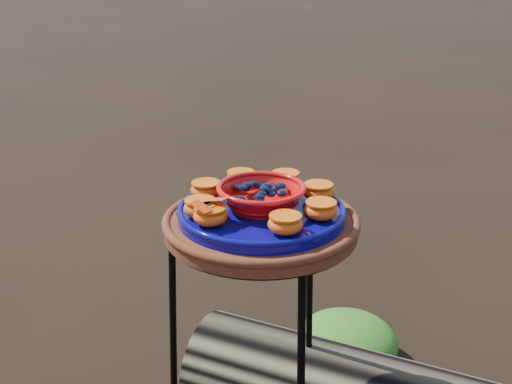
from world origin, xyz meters
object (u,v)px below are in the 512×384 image
Objects in this scene: terracotta_saucer at (261,225)px; cobalt_plate at (261,213)px; plant_stand at (261,369)px; red_bowl at (261,197)px.

terracotta_saucer is 1.17× the size of cobalt_plate.
plant_stand is at bearing 0.00° from cobalt_plate.
cobalt_plate is (0.00, 0.00, 0.39)m from plant_stand.
cobalt_plate reaches higher than terracotta_saucer.
terracotta_saucer is 0.06m from red_bowl.
cobalt_plate reaches higher than plant_stand.
red_bowl is (0.00, 0.00, 0.43)m from plant_stand.
cobalt_plate is at bearing 0.00° from plant_stand.
plant_stand is 0.39m from cobalt_plate.
cobalt_plate is at bearing 0.00° from terracotta_saucer.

